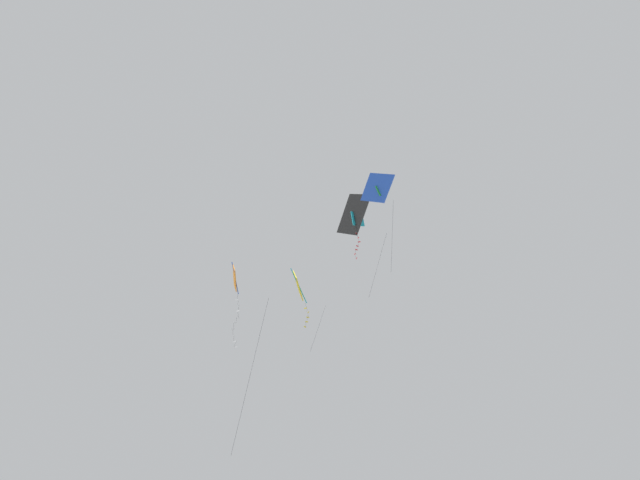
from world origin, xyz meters
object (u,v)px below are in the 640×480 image
kite_delta_highest (355,215)px  kite_delta_mid_left (378,188)px  kite_diamond_near_left (235,281)px  kite_diamond_near_right (298,286)px

kite_delta_highest → kite_delta_mid_left: (1.50, -3.51, -0.44)m
kite_diamond_near_left → kite_delta_mid_left: size_ratio=1.49×
kite_delta_mid_left → kite_delta_highest: bearing=163.1°
kite_delta_highest → kite_diamond_near_left: bearing=-70.7°
kite_diamond_near_left → kite_diamond_near_right: 8.54m
kite_delta_highest → kite_diamond_near_left: 12.29m
kite_delta_highest → kite_delta_mid_left: kite_delta_highest is taller
kite_delta_highest → kite_diamond_near_right: size_ratio=1.34×
kite_delta_highest → kite_delta_mid_left: bearing=-6.0°
kite_diamond_near_right → kite_diamond_near_left: bearing=-35.6°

